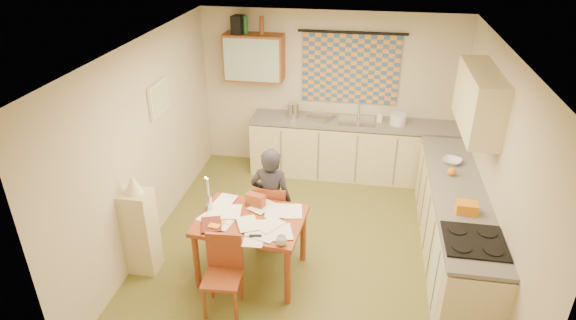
% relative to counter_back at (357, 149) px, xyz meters
% --- Properties ---
extents(floor, '(4.00, 4.50, 0.02)m').
position_rel_counter_back_xyz_m(floor, '(-0.49, -1.95, -0.46)').
color(floor, brown).
rests_on(floor, ground).
extents(ceiling, '(4.00, 4.50, 0.02)m').
position_rel_counter_back_xyz_m(ceiling, '(-0.49, -1.95, 2.06)').
color(ceiling, white).
rests_on(ceiling, floor).
extents(wall_back, '(4.00, 0.02, 2.50)m').
position_rel_counter_back_xyz_m(wall_back, '(-0.49, 0.31, 0.80)').
color(wall_back, beige).
rests_on(wall_back, floor).
extents(wall_front, '(4.00, 0.02, 2.50)m').
position_rel_counter_back_xyz_m(wall_front, '(-0.49, -4.21, 0.80)').
color(wall_front, beige).
rests_on(wall_front, floor).
extents(wall_left, '(0.02, 4.50, 2.50)m').
position_rel_counter_back_xyz_m(wall_left, '(-2.50, -1.95, 0.80)').
color(wall_left, beige).
rests_on(wall_left, floor).
extents(wall_right, '(0.02, 4.50, 2.50)m').
position_rel_counter_back_xyz_m(wall_right, '(1.52, -1.95, 0.80)').
color(wall_right, beige).
rests_on(wall_right, floor).
extents(window_blind, '(1.45, 0.03, 1.05)m').
position_rel_counter_back_xyz_m(window_blind, '(-0.19, 0.27, 1.20)').
color(window_blind, '#335A82').
rests_on(window_blind, wall_back).
extents(curtain_rod, '(1.60, 0.04, 0.04)m').
position_rel_counter_back_xyz_m(curtain_rod, '(-0.19, 0.25, 1.75)').
color(curtain_rod, black).
rests_on(curtain_rod, wall_back).
extents(wall_cabinet, '(0.90, 0.34, 0.70)m').
position_rel_counter_back_xyz_m(wall_cabinet, '(-1.64, 0.13, 1.35)').
color(wall_cabinet, brown).
rests_on(wall_cabinet, wall_back).
extents(wall_cabinet_glass, '(0.84, 0.02, 0.64)m').
position_rel_counter_back_xyz_m(wall_cabinet_glass, '(-1.64, -0.04, 1.35)').
color(wall_cabinet_glass, '#99B2A5').
rests_on(wall_cabinet_glass, wall_back).
extents(upper_cabinet_right, '(0.34, 1.30, 0.70)m').
position_rel_counter_back_xyz_m(upper_cabinet_right, '(1.34, -1.40, 1.40)').
color(upper_cabinet_right, beige).
rests_on(upper_cabinet_right, wall_right).
extents(framed_print, '(0.04, 0.50, 0.40)m').
position_rel_counter_back_xyz_m(framed_print, '(-2.46, -1.55, 1.25)').
color(framed_print, '#F0E8C9').
rests_on(framed_print, wall_left).
extents(print_canvas, '(0.01, 0.42, 0.32)m').
position_rel_counter_back_xyz_m(print_canvas, '(-2.44, -1.55, 1.25)').
color(print_canvas, white).
rests_on(print_canvas, wall_left).
extents(counter_back, '(3.30, 0.62, 0.92)m').
position_rel_counter_back_xyz_m(counter_back, '(0.00, 0.00, 0.00)').
color(counter_back, beige).
rests_on(counter_back, floor).
extents(counter_right, '(0.62, 2.95, 0.92)m').
position_rel_counter_back_xyz_m(counter_right, '(1.21, -1.86, -0.00)').
color(counter_right, beige).
rests_on(counter_right, floor).
extents(stove, '(0.61, 0.61, 0.94)m').
position_rel_counter_back_xyz_m(stove, '(1.21, -2.83, 0.02)').
color(stove, white).
rests_on(stove, floor).
extents(sink, '(0.57, 0.48, 0.10)m').
position_rel_counter_back_xyz_m(sink, '(-0.04, 0.00, 0.43)').
color(sink, silver).
rests_on(sink, counter_back).
extents(tap, '(0.03, 0.03, 0.28)m').
position_rel_counter_back_xyz_m(tap, '(-0.02, 0.18, 0.61)').
color(tap, silver).
rests_on(tap, counter_back).
extents(dish_rack, '(0.44, 0.42, 0.06)m').
position_rel_counter_back_xyz_m(dish_rack, '(-0.59, 0.00, 0.50)').
color(dish_rack, silver).
rests_on(dish_rack, counter_back).
extents(kettle, '(0.21, 0.21, 0.24)m').
position_rel_counter_back_xyz_m(kettle, '(-1.01, 0.00, 0.59)').
color(kettle, silver).
rests_on(kettle, counter_back).
extents(mixing_bowl, '(0.26, 0.26, 0.16)m').
position_rel_counter_back_xyz_m(mixing_bowl, '(0.57, -0.00, 0.55)').
color(mixing_bowl, white).
rests_on(mixing_bowl, counter_back).
extents(soap_bottle, '(0.08, 0.08, 0.17)m').
position_rel_counter_back_xyz_m(soap_bottle, '(0.30, 0.05, 0.55)').
color(soap_bottle, white).
rests_on(soap_bottle, counter_back).
extents(bowl, '(0.39, 0.39, 0.06)m').
position_rel_counter_back_xyz_m(bowl, '(1.21, -1.17, 0.50)').
color(bowl, white).
rests_on(bowl, counter_right).
extents(orange_bag, '(0.23, 0.17, 0.12)m').
position_rel_counter_back_xyz_m(orange_bag, '(1.21, -2.32, 0.53)').
color(orange_bag, orange).
rests_on(orange_bag, counter_right).
extents(fruit_orange, '(0.10, 0.10, 0.10)m').
position_rel_counter_back_xyz_m(fruit_orange, '(1.16, -1.50, 0.52)').
color(fruit_orange, orange).
rests_on(fruit_orange, counter_right).
extents(speaker, '(0.19, 0.22, 0.26)m').
position_rel_counter_back_xyz_m(speaker, '(-1.86, 0.13, 1.83)').
color(speaker, black).
rests_on(speaker, wall_cabinet).
extents(bottle_green, '(0.08, 0.08, 0.26)m').
position_rel_counter_back_xyz_m(bottle_green, '(-1.75, 0.13, 1.83)').
color(bottle_green, '#195926').
rests_on(bottle_green, wall_cabinet).
extents(bottle_brown, '(0.08, 0.08, 0.26)m').
position_rel_counter_back_xyz_m(bottle_brown, '(-1.51, 0.13, 1.83)').
color(bottle_brown, brown).
rests_on(bottle_brown, wall_cabinet).
extents(dining_table, '(1.21, 0.96, 0.75)m').
position_rel_counter_back_xyz_m(dining_table, '(-1.07, -2.57, -0.07)').
color(dining_table, maroon).
rests_on(dining_table, floor).
extents(chair_far, '(0.41, 0.41, 0.87)m').
position_rel_counter_back_xyz_m(chair_far, '(-0.97, -1.97, -0.18)').
color(chair_far, maroon).
rests_on(chair_far, floor).
extents(chair_near, '(0.40, 0.40, 0.84)m').
position_rel_counter_back_xyz_m(chair_near, '(-1.24, -3.17, -0.19)').
color(chair_near, maroon).
rests_on(chair_near, floor).
extents(person, '(0.54, 0.40, 1.36)m').
position_rel_counter_back_xyz_m(person, '(-0.95, -2.05, 0.23)').
color(person, black).
rests_on(person, floor).
extents(shelf_stand, '(0.32, 0.30, 1.03)m').
position_rel_counter_back_xyz_m(shelf_stand, '(-2.33, -2.70, 0.06)').
color(shelf_stand, beige).
rests_on(shelf_stand, floor).
extents(lampshade, '(0.20, 0.20, 0.22)m').
position_rel_counter_back_xyz_m(lampshade, '(-2.33, -2.70, 0.69)').
color(lampshade, '#F0E8C9').
rests_on(lampshade, shelf_stand).
extents(letter_rack, '(0.24, 0.16, 0.16)m').
position_rel_counter_back_xyz_m(letter_rack, '(-1.08, -2.32, 0.38)').
color(letter_rack, maroon).
rests_on(letter_rack, dining_table).
extents(mug, '(0.15, 0.15, 0.09)m').
position_rel_counter_back_xyz_m(mug, '(-0.66, -2.97, 0.34)').
color(mug, white).
rests_on(mug, dining_table).
extents(magazine, '(0.39, 0.42, 0.03)m').
position_rel_counter_back_xyz_m(magazine, '(-1.56, -2.81, 0.31)').
color(magazine, maroon).
rests_on(magazine, dining_table).
extents(book, '(0.25, 0.30, 0.02)m').
position_rel_counter_back_xyz_m(book, '(-1.51, -2.66, 0.31)').
color(book, orange).
rests_on(book, dining_table).
extents(orange_box, '(0.13, 0.10, 0.04)m').
position_rel_counter_back_xyz_m(orange_box, '(-1.41, -2.82, 0.32)').
color(orange_box, orange).
rests_on(orange_box, dining_table).
extents(eyeglasses, '(0.14, 0.06, 0.02)m').
position_rel_counter_back_xyz_m(eyeglasses, '(-0.95, -2.89, 0.31)').
color(eyeglasses, black).
rests_on(eyeglasses, dining_table).
extents(candle_holder, '(0.06, 0.06, 0.18)m').
position_rel_counter_back_xyz_m(candle_holder, '(-1.57, -2.47, 0.39)').
color(candle_holder, silver).
rests_on(candle_holder, dining_table).
extents(candle, '(0.03, 0.03, 0.22)m').
position_rel_counter_back_xyz_m(candle, '(-1.57, -2.47, 0.59)').
color(candle, white).
rests_on(candle, dining_table).
extents(candle_flame, '(0.02, 0.02, 0.02)m').
position_rel_counter_back_xyz_m(candle_flame, '(-1.59, -2.48, 0.71)').
color(candle_flame, '#FFCC66').
rests_on(candle_flame, dining_table).
extents(papers, '(1.16, 0.95, 0.03)m').
position_rel_counter_back_xyz_m(papers, '(-1.05, -2.61, 0.31)').
color(papers, white).
rests_on(papers, dining_table).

